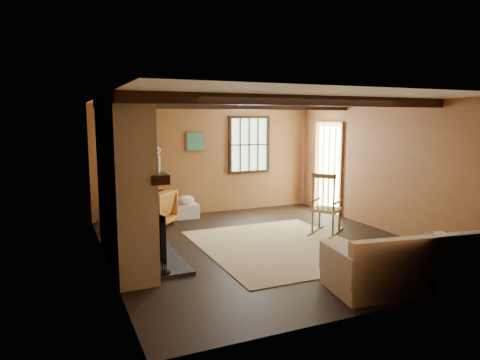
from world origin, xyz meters
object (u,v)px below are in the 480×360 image
laundry_basket (186,211)px  armchair (151,208)px  sofa (404,268)px  fireplace (125,188)px  rocking_chair (326,208)px

laundry_basket → armchair: bearing=-151.7°
armchair → sofa: bearing=67.7°
armchair → fireplace: bearing=19.6°
fireplace → laundry_basket: bearing=56.5°
laundry_basket → fireplace: bearing=-123.5°
rocking_chair → laundry_basket: bearing=4.9°
fireplace → armchair: fireplace is taller
laundry_basket → sofa: bearing=-74.3°
armchair → laundry_basket: bearing=159.3°
sofa → armchair: (-2.19, 4.35, 0.10)m
rocking_chair → laundry_basket: rocking_chair is taller
fireplace → laundry_basket: (1.61, 2.42, -0.95)m
fireplace → laundry_basket: fireplace is taller
sofa → armchair: size_ratio=2.42×
sofa → armchair: bearing=125.2°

